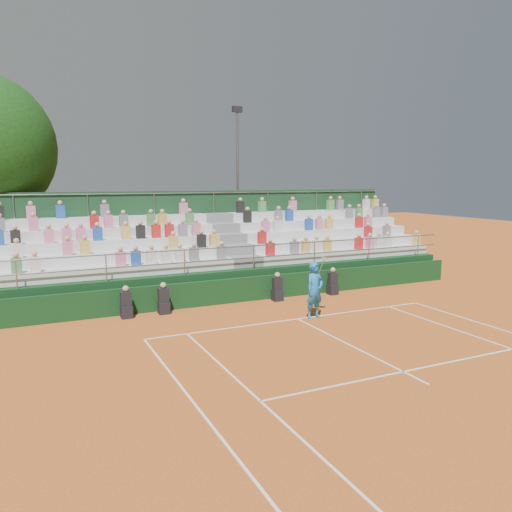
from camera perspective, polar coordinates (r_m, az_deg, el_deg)
name	(u,v)px	position (r m, az deg, el deg)	size (l,w,h in m)	color
ground	(298,319)	(18.03, 4.77, -7.19)	(90.00, 90.00, 0.00)	#C25C20
courtside_wall	(259,288)	(20.66, 0.35, -3.68)	(20.00, 0.15, 1.00)	black
line_officials	(231,294)	(19.70, -2.84, -4.37)	(9.23, 0.40, 1.19)	black
grandstand	(229,263)	(23.46, -3.06, -0.77)	(20.00, 5.20, 4.40)	black
tennis_player	(315,290)	(18.01, 6.74, -3.89)	(0.95, 0.65, 2.22)	blue
floodlight_mast	(237,173)	(30.69, -2.13, 9.43)	(0.60, 0.25, 9.27)	gray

